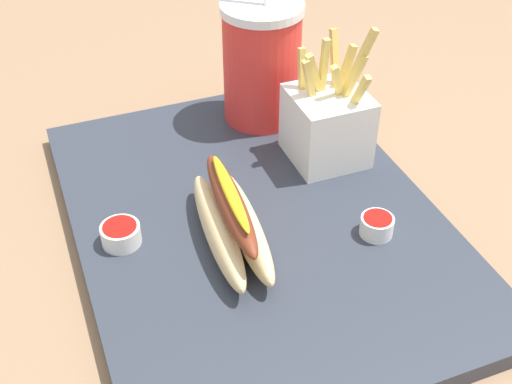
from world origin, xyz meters
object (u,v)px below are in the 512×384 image
(hot_dog_1, at_px, (231,221))
(ketchup_cup_1, at_px, (121,233))
(soda_cup, at_px, (262,62))
(ketchup_cup_2, at_px, (377,225))
(fries_basket, at_px, (327,123))

(hot_dog_1, xyz_separation_m, ketchup_cup_1, (0.04, 0.10, -0.01))
(soda_cup, distance_m, ketchup_cup_2, 0.25)
(ketchup_cup_2, bearing_deg, fries_basket, -4.58)
(soda_cup, height_order, ketchup_cup_2, soda_cup)
(fries_basket, bearing_deg, ketchup_cup_2, 175.42)
(soda_cup, relative_size, ketchup_cup_2, 6.91)
(fries_basket, distance_m, ketchup_cup_1, 0.26)
(hot_dog_1, distance_m, ketchup_cup_1, 0.11)
(soda_cup, relative_size, ketchup_cup_1, 5.90)
(hot_dog_1, height_order, ketchup_cup_2, hot_dog_1)
(ketchup_cup_1, height_order, ketchup_cup_2, same)
(fries_basket, bearing_deg, soda_cup, 18.58)
(ketchup_cup_2, bearing_deg, hot_dog_1, 73.37)
(hot_dog_1, height_order, ketchup_cup_1, hot_dog_1)
(hot_dog_1, relative_size, ketchup_cup_1, 4.47)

